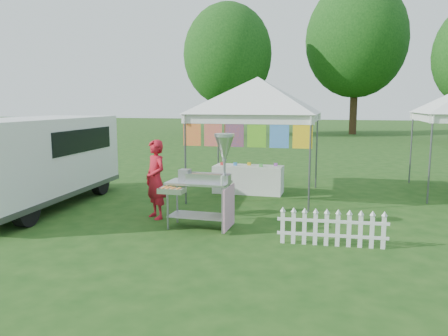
# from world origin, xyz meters

# --- Properties ---
(ground) EXTENTS (120.00, 120.00, 0.00)m
(ground) POSITION_xyz_m (0.00, 0.00, 0.00)
(ground) COLOR #194313
(ground) RESTS_ON ground
(canopy_main) EXTENTS (4.24, 4.24, 3.45)m
(canopy_main) POSITION_xyz_m (0.00, 3.49, 2.99)
(canopy_main) COLOR #59595E
(canopy_main) RESTS_ON ground
(tree_left) EXTENTS (6.40, 6.40, 9.53)m
(tree_left) POSITION_xyz_m (-6.00, 24.00, 5.83)
(tree_left) COLOR #3C1F15
(tree_left) RESTS_ON ground
(tree_mid) EXTENTS (7.60, 7.60, 11.52)m
(tree_mid) POSITION_xyz_m (3.00, 28.00, 7.14)
(tree_mid) COLOR #3C1F15
(tree_mid) RESTS_ON ground
(donut_cart) EXTENTS (1.30, 0.87, 1.80)m
(donut_cart) POSITION_xyz_m (-0.31, 0.23, 1.06)
(donut_cart) COLOR gray
(donut_cart) RESTS_ON ground
(vendor) EXTENTS (0.70, 0.67, 1.62)m
(vendor) POSITION_xyz_m (-1.58, 0.72, 0.81)
(vendor) COLOR red
(vendor) RESTS_ON ground
(cargo_van) EXTENTS (2.28, 4.97, 2.02)m
(cargo_van) POSITION_xyz_m (-4.68, 1.09, 1.09)
(cargo_van) COLOR white
(cargo_van) RESTS_ON ground
(picket_fence) EXTENTS (1.80, 0.14, 0.56)m
(picket_fence) POSITION_xyz_m (1.95, -0.20, 0.29)
(picket_fence) COLOR white
(picket_fence) RESTS_ON ground
(display_table) EXTENTS (1.80, 0.70, 0.72)m
(display_table) POSITION_xyz_m (-0.27, 3.74, 0.36)
(display_table) COLOR white
(display_table) RESTS_ON ground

